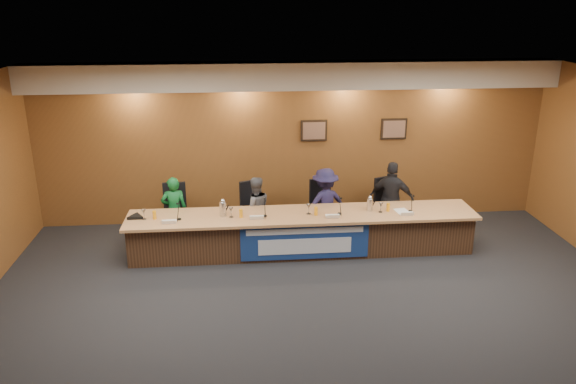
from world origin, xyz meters
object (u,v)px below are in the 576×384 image
dais_body (302,234)px  panelist_d (392,199)px  speakerphone (136,217)px  carafe_right (370,205)px  office_chair_b (255,214)px  office_chair_d (389,210)px  panelist_a (174,211)px  office_chair_c (324,212)px  office_chair_a (176,217)px  banner (305,242)px  carafe_left (223,209)px  panelist_c (325,204)px  panelist_b (255,209)px

dais_body → panelist_d: (1.76, 0.59, 0.38)m
speakerphone → carafe_right: bearing=-0.1°
office_chair_b → office_chair_d: (2.57, 0.00, 0.00)m
carafe_right → office_chair_b: bearing=160.8°
panelist_a → office_chair_c: 2.78m
dais_body → panelist_d: panelist_d is taller
dais_body → speakerphone: 2.90m
dais_body → panelist_d: size_ratio=4.13×
office_chair_a → office_chair_b: 1.48m
banner → office_chair_a: 2.54m
office_chair_c → panelist_a: bearing=169.1°
panelist_d → carafe_left: panelist_d is taller
panelist_a → office_chair_a: 0.19m
office_chair_a → speakerphone: bearing=-134.4°
banner → office_chair_b: size_ratio=4.58×
panelist_c → panelist_d: panelist_d is taller
panelist_c → panelist_d: 1.27m
banner → office_chair_d: (1.76, 1.11, 0.10)m
panelist_a → office_chair_b: (1.48, 0.10, -0.16)m
dais_body → panelist_c: panelist_c is taller
dais_body → office_chair_d: bearing=21.4°
panelist_b → office_chair_d: bearing=169.2°
dais_body → office_chair_c: dais_body is taller
panelist_a → office_chair_a: bearing=-95.7°
banner → panelist_d: bearing=29.8°
panelist_a → office_chair_d: panelist_a is taller
panelist_b → office_chair_b: size_ratio=2.58×
carafe_right → dais_body: bearing=179.6°
panelist_c → office_chair_d: size_ratio=2.84×
panelist_a → office_chair_a: panelist_a is taller
panelist_c → office_chair_c: panelist_c is taller
panelist_b → panelist_c: size_ratio=0.91×
panelist_d → dais_body: bearing=42.5°
office_chair_a → office_chair_c: (2.78, 0.00, 0.00)m
office_chair_b → carafe_right: size_ratio=2.15×
dais_body → office_chair_a: (-2.28, 0.69, 0.13)m
banner → office_chair_c: (0.49, 1.11, 0.10)m
panelist_c → office_chair_a: panelist_c is taller
office_chair_d → office_chair_b: bearing=158.3°
panelist_b → panelist_c: (1.30, 0.00, 0.06)m
dais_body → office_chair_a: 2.39m
office_chair_c → office_chair_d: bearing=-12.9°
office_chair_a → panelist_a: bearing=-94.1°
office_chair_b → carafe_left: 1.01m
dais_body → office_chair_a: bearing=163.2°
carafe_left → dais_body: bearing=1.7°
panelist_b → panelist_d: (2.57, 0.00, 0.11)m
banner → panelist_c: 1.16m
panelist_a → panelist_d: size_ratio=0.88×
office_chair_d → office_chair_c: bearing=158.3°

